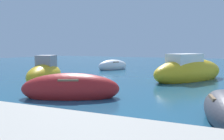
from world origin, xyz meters
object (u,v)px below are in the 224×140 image
(moored_boat_1, at_px, (70,89))
(moored_boat_9, at_px, (45,74))
(moored_boat_5, at_px, (189,71))
(moored_boat_7, at_px, (169,66))
(moored_boat_8, at_px, (113,66))

(moored_boat_1, xyz_separation_m, moored_boat_9, (-4.00, 3.26, 0.09))
(moored_boat_5, relative_size, moored_boat_7, 1.95)
(moored_boat_1, height_order, moored_boat_8, moored_boat_1)
(moored_boat_1, distance_m, moored_boat_9, 5.16)
(moored_boat_8, bearing_deg, moored_boat_7, -37.78)
(moored_boat_7, height_order, moored_boat_8, moored_boat_7)
(moored_boat_5, bearing_deg, moored_boat_9, 147.99)
(moored_boat_5, height_order, moored_boat_9, moored_boat_5)
(moored_boat_8, bearing_deg, moored_boat_5, -94.73)
(moored_boat_5, distance_m, moored_boat_7, 7.26)
(moored_boat_5, xyz_separation_m, moored_boat_8, (-7.28, 4.65, -0.22))
(moored_boat_5, bearing_deg, moored_boat_7, 49.70)
(moored_boat_1, bearing_deg, moored_boat_9, 116.05)
(moored_boat_7, bearing_deg, moored_boat_9, 134.82)
(moored_boat_1, height_order, moored_boat_9, moored_boat_9)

